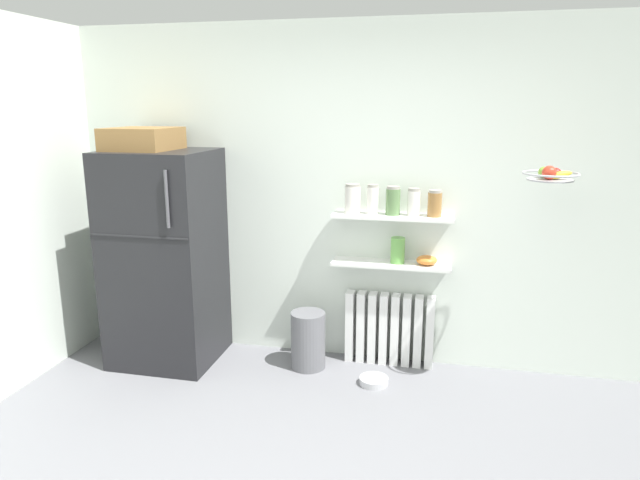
% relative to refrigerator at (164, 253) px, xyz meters
% --- Properties ---
extents(ground_plane, '(7.04, 7.04, 0.00)m').
position_rel_refrigerator_xyz_m(ground_plane, '(1.39, -1.14, -0.87)').
color(ground_plane, slate).
extents(back_wall, '(7.04, 0.10, 2.60)m').
position_rel_refrigerator_xyz_m(back_wall, '(1.39, 0.41, 0.43)').
color(back_wall, silver).
rests_on(back_wall, ground_plane).
extents(refrigerator, '(0.78, 0.74, 1.83)m').
position_rel_refrigerator_xyz_m(refrigerator, '(0.00, 0.00, 0.00)').
color(refrigerator, black).
rests_on(refrigerator, ground_plane).
extents(radiator, '(0.68, 0.12, 0.57)m').
position_rel_refrigerator_xyz_m(radiator, '(1.74, 0.28, -0.58)').
color(radiator, white).
rests_on(radiator, ground_plane).
extents(wall_shelf_lower, '(0.89, 0.22, 0.02)m').
position_rel_refrigerator_xyz_m(wall_shelf_lower, '(1.74, 0.25, -0.05)').
color(wall_shelf_lower, white).
extents(wall_shelf_upper, '(0.89, 0.22, 0.02)m').
position_rel_refrigerator_xyz_m(wall_shelf_upper, '(1.74, 0.25, 0.32)').
color(wall_shelf_upper, white).
extents(storage_jar_0, '(0.12, 0.12, 0.22)m').
position_rel_refrigerator_xyz_m(storage_jar_0, '(1.44, 0.25, 0.44)').
color(storage_jar_0, silver).
rests_on(storage_jar_0, wall_shelf_upper).
extents(storage_jar_1, '(0.09, 0.09, 0.22)m').
position_rel_refrigerator_xyz_m(storage_jar_1, '(1.59, 0.25, 0.44)').
color(storage_jar_1, silver).
rests_on(storage_jar_1, wall_shelf_upper).
extents(storage_jar_2, '(0.11, 0.11, 0.21)m').
position_rel_refrigerator_xyz_m(storage_jar_2, '(1.74, 0.25, 0.44)').
color(storage_jar_2, '#5B7F4C').
rests_on(storage_jar_2, wall_shelf_upper).
extents(storage_jar_3, '(0.09, 0.09, 0.20)m').
position_rel_refrigerator_xyz_m(storage_jar_3, '(1.89, 0.25, 0.43)').
color(storage_jar_3, silver).
rests_on(storage_jar_3, wall_shelf_upper).
extents(storage_jar_4, '(0.10, 0.10, 0.20)m').
position_rel_refrigerator_xyz_m(storage_jar_4, '(2.04, 0.25, 0.43)').
color(storage_jar_4, olive).
rests_on(storage_jar_4, wall_shelf_upper).
extents(vase, '(0.11, 0.11, 0.20)m').
position_rel_refrigerator_xyz_m(vase, '(1.78, 0.25, 0.06)').
color(vase, '#66A84C').
rests_on(vase, wall_shelf_lower).
extents(shelf_bowl, '(0.15, 0.15, 0.07)m').
position_rel_refrigerator_xyz_m(shelf_bowl, '(2.00, 0.25, -0.00)').
color(shelf_bowl, orange).
rests_on(shelf_bowl, wall_shelf_lower).
extents(trash_bin, '(0.27, 0.27, 0.45)m').
position_rel_refrigerator_xyz_m(trash_bin, '(1.13, 0.06, -0.64)').
color(trash_bin, slate).
rests_on(trash_bin, ground_plane).
extents(pet_food_bowl, '(0.21, 0.21, 0.05)m').
position_rel_refrigerator_xyz_m(pet_food_bowl, '(1.67, -0.10, -0.84)').
color(pet_food_bowl, '#B7B7BC').
rests_on(pet_food_bowl, ground_plane).
extents(hanging_fruit_basket, '(0.35, 0.35, 0.10)m').
position_rel_refrigerator_xyz_m(hanging_fruit_basket, '(2.76, -0.04, 0.69)').
color(hanging_fruit_basket, '#B2B2B7').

